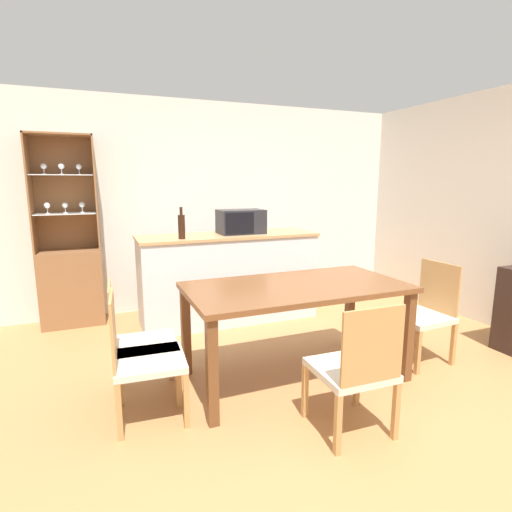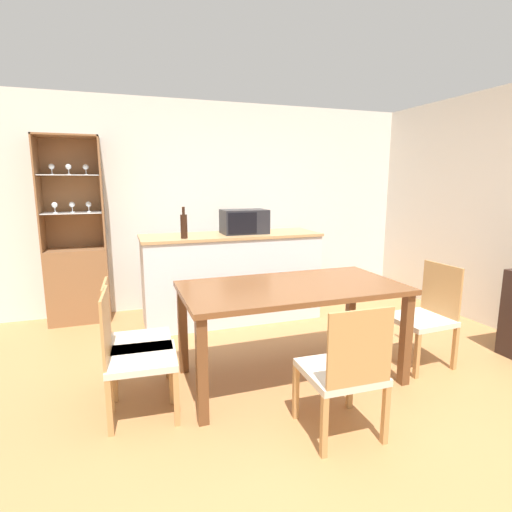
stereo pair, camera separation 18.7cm
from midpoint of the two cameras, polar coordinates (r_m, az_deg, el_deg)
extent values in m
plane|color=#B27A47|center=(3.16, 6.96, -19.47)|extent=(18.00, 18.00, 0.00)
cube|color=silver|center=(5.20, -7.02, 7.17)|extent=(6.80, 0.06, 2.55)
cube|color=silver|center=(4.59, -5.10, -3.24)|extent=(1.97, 0.61, 0.97)
cube|color=tan|center=(4.50, -5.21, 2.94)|extent=(2.00, 0.64, 0.03)
cube|color=brown|center=(4.94, -25.79, -4.07)|extent=(0.65, 0.38, 0.84)
cube|color=brown|center=(4.98, -26.63, 8.01)|extent=(0.65, 0.02, 1.23)
cube|color=brown|center=(4.84, -30.53, 7.62)|extent=(0.02, 0.38, 1.23)
cube|color=brown|center=(4.79, -22.99, 8.23)|extent=(0.02, 0.38, 1.23)
cube|color=brown|center=(4.82, -27.40, 15.11)|extent=(0.65, 0.38, 0.02)
cube|color=white|center=(4.81, -26.58, 5.47)|extent=(0.60, 0.34, 0.01)
cube|color=white|center=(4.80, -26.98, 10.27)|extent=(0.60, 0.34, 0.01)
cylinder|color=white|center=(4.79, -28.62, 5.37)|extent=(0.04, 0.04, 0.01)
cylinder|color=white|center=(4.79, -28.65, 5.73)|extent=(0.01, 0.01, 0.06)
sphere|color=white|center=(4.78, -28.71, 6.35)|extent=(0.06, 0.06, 0.06)
cylinder|color=white|center=(4.81, -29.01, 10.20)|extent=(0.04, 0.04, 0.01)
cylinder|color=white|center=(4.81, -29.04, 10.56)|extent=(0.01, 0.01, 0.06)
sphere|color=white|center=(4.81, -29.10, 11.17)|extent=(0.06, 0.06, 0.06)
cylinder|color=white|center=(4.81, -26.59, 5.56)|extent=(0.04, 0.04, 0.01)
cylinder|color=white|center=(4.81, -26.62, 5.92)|extent=(0.01, 0.01, 0.06)
sphere|color=white|center=(4.80, -26.67, 6.53)|extent=(0.06, 0.06, 0.06)
cylinder|color=white|center=(4.76, -27.03, 10.37)|extent=(0.04, 0.04, 0.01)
cylinder|color=white|center=(4.76, -27.06, 10.74)|extent=(0.01, 0.01, 0.06)
sphere|color=white|center=(4.76, -27.11, 11.36)|extent=(0.06, 0.06, 0.06)
cylinder|color=white|center=(4.81, -24.58, 5.72)|extent=(0.04, 0.04, 0.01)
cylinder|color=white|center=(4.81, -24.61, 6.08)|extent=(0.01, 0.01, 0.06)
sphere|color=white|center=(4.80, -24.66, 6.69)|extent=(0.06, 0.06, 0.06)
cylinder|color=white|center=(4.79, -24.96, 10.53)|extent=(0.04, 0.04, 0.01)
cylinder|color=white|center=(4.79, -24.99, 10.90)|extent=(0.01, 0.01, 0.06)
sphere|color=white|center=(4.79, -25.04, 11.51)|extent=(0.06, 0.06, 0.06)
cube|color=brown|center=(3.16, 4.02, -4.49)|extent=(1.73, 0.90, 0.04)
cube|color=brown|center=(2.70, -8.34, -16.19)|extent=(0.07, 0.07, 0.74)
cube|color=brown|center=(3.41, 19.40, -10.83)|extent=(0.07, 0.07, 0.74)
cube|color=brown|center=(3.40, -11.57, -10.49)|extent=(0.07, 0.07, 0.74)
cube|color=brown|center=(3.99, 11.93, -7.31)|extent=(0.07, 0.07, 0.74)
cube|color=beige|center=(2.86, -16.79, -14.15)|extent=(0.48, 0.48, 0.05)
cube|color=#B7844C|center=(2.78, -21.60, -9.69)|extent=(0.05, 0.42, 0.45)
cube|color=#B7844C|center=(3.15, -12.78, -15.88)|extent=(0.04, 0.04, 0.38)
cube|color=#B7844C|center=(2.78, -11.93, -19.58)|extent=(0.04, 0.04, 0.38)
cube|color=#B7844C|center=(3.15, -20.58, -16.32)|extent=(0.04, 0.04, 0.38)
cube|color=#B7844C|center=(2.78, -20.94, -20.09)|extent=(0.04, 0.04, 0.38)
cube|color=beige|center=(2.68, 11.23, -15.68)|extent=(0.46, 0.46, 0.05)
cube|color=#B7844C|center=(2.41, 14.20, -12.37)|extent=(0.42, 0.03, 0.45)
cube|color=#B7844C|center=(2.85, 5.05, -18.64)|extent=(0.04, 0.04, 0.38)
cube|color=#B7844C|center=(3.03, 12.42, -16.96)|extent=(0.04, 0.04, 0.38)
cube|color=#B7844C|center=(2.54, 9.38, -22.75)|extent=(0.04, 0.04, 0.38)
cube|color=#B7844C|center=(2.74, 17.38, -20.40)|extent=(0.04, 0.04, 0.38)
cube|color=beige|center=(3.11, -17.29, -12.13)|extent=(0.47, 0.47, 0.05)
cube|color=#B7844C|center=(3.03, -21.69, -8.02)|extent=(0.04, 0.42, 0.45)
cube|color=#B7844C|center=(3.39, -13.66, -13.88)|extent=(0.04, 0.04, 0.38)
cube|color=#B7844C|center=(3.02, -12.82, -17.03)|extent=(0.04, 0.04, 0.38)
cube|color=#B7844C|center=(3.39, -20.82, -14.35)|extent=(0.04, 0.04, 0.38)
cube|color=#B7844C|center=(3.02, -20.99, -17.57)|extent=(0.04, 0.04, 0.38)
cube|color=beige|center=(3.80, 20.94, -8.15)|extent=(0.47, 0.47, 0.05)
cube|color=#B7844C|center=(3.89, 23.43, -4.10)|extent=(0.04, 0.42, 0.45)
cube|color=#B7844C|center=(3.60, 20.73, -12.80)|extent=(0.04, 0.04, 0.38)
cube|color=#B7844C|center=(3.88, 16.35, -10.84)|extent=(0.04, 0.04, 0.38)
cube|color=#B7844C|center=(3.89, 25.10, -11.36)|extent=(0.04, 0.04, 0.38)
cube|color=#B7844C|center=(4.15, 20.73, -9.69)|extent=(0.04, 0.04, 0.38)
cube|color=#232328|center=(4.53, -3.37, 4.92)|extent=(0.51, 0.33, 0.27)
cube|color=black|center=(4.35, -3.54, 4.69)|extent=(0.32, 0.01, 0.23)
cylinder|color=black|center=(4.18, -11.85, 4.08)|extent=(0.07, 0.07, 0.25)
cylinder|color=black|center=(4.17, -11.94, 6.32)|extent=(0.03, 0.03, 0.08)
camera|label=1|loc=(0.09, -91.41, -0.26)|focal=28.00mm
camera|label=2|loc=(0.09, 88.59, 0.26)|focal=28.00mm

